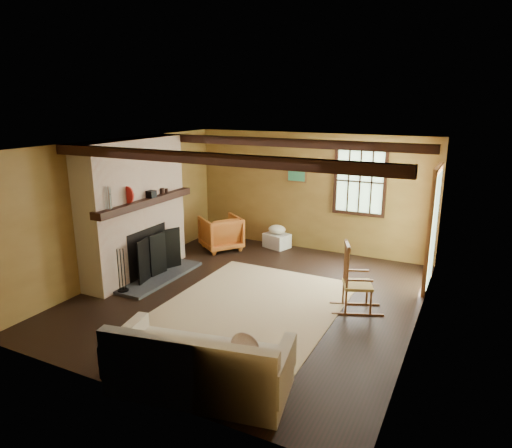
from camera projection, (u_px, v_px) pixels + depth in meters
The scene contains 10 objects.
ground at pixel (249, 297), 7.25m from camera, with size 5.50×5.50×0.00m, color black.
room_envelope at pixel (269, 194), 6.94m from camera, with size 5.02×5.52×2.44m.
fireplace at pixel (135, 214), 7.91m from camera, with size 1.02×2.30×2.40m.
rug at pixel (255, 304), 6.99m from camera, with size 2.50×3.00×0.01m, color tan.
rocking_chair at pixel (355, 282), 6.69m from camera, with size 0.84×0.64×1.04m.
sofa at pixel (199, 368), 4.82m from camera, with size 2.04×1.19×0.78m.
firewood_pile at pixel (225, 236), 10.08m from camera, with size 0.64×0.12×0.23m.
laundry_basket at pixel (277, 240), 9.65m from camera, with size 0.50×0.38×0.30m, color silver.
basket_pillow at pixel (277, 229), 9.58m from camera, with size 0.37×0.30×0.19m, color beige.
armchair at pixel (221, 233), 9.49m from camera, with size 0.75×0.77×0.70m, color #BF6026.
Camera 1 is at (3.07, -5.94, 3.02)m, focal length 32.00 mm.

